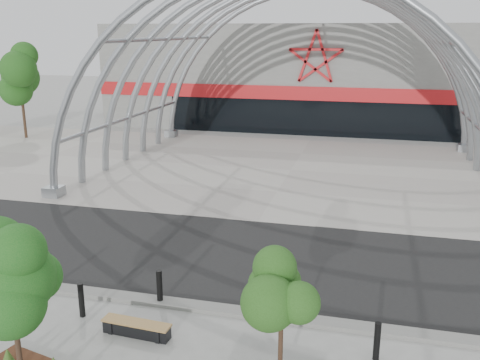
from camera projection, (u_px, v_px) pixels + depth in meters
name	position (u px, v px, depth m)	size (l,w,h in m)	color
ground	(205.00, 305.00, 15.19)	(140.00, 140.00, 0.00)	gray
road	(236.00, 256.00, 18.46)	(140.00, 7.00, 0.02)	black
forecourt	(291.00, 170.00, 29.65)	(60.00, 17.00, 0.04)	#A8A198
kerb	(203.00, 307.00, 14.94)	(60.00, 0.50, 0.12)	slate
arena_building	(325.00, 73.00, 45.33)	(34.00, 15.24, 8.00)	slate
vault_canopy	(291.00, 170.00, 29.65)	(20.80, 15.80, 20.36)	#959A9F
street_tree_0	(8.00, 266.00, 11.17)	(1.69, 1.69, 3.86)	#301F17
street_tree_1	(282.00, 294.00, 11.14)	(1.31, 1.31, 3.10)	black
bench_0	(137.00, 329.00, 13.63)	(1.85, 0.52, 0.38)	black
bollard_0	(37.00, 283.00, 15.48)	(0.15, 0.15, 0.91)	black
bollard_1	(81.00, 300.00, 14.46)	(0.16, 0.16, 0.98)	black
bollard_2	(160.00, 287.00, 15.11)	(0.17, 0.17, 1.03)	black
bollard_3	(263.00, 309.00, 14.01)	(0.15, 0.15, 0.94)	black
bollard_4	(377.00, 341.00, 12.55)	(0.15, 0.15, 0.97)	black
bg_tree_0	(19.00, 73.00, 37.33)	(3.00, 3.00, 6.45)	black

